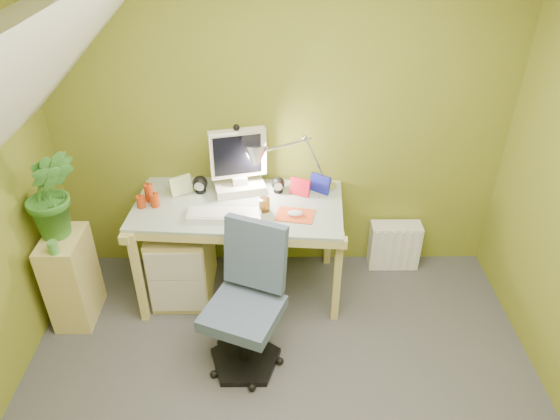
{
  "coord_description": "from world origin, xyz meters",
  "views": [
    {
      "loc": [
        -0.02,
        -1.68,
        2.61
      ],
      "look_at": [
        0.0,
        1.0,
        0.85
      ],
      "focal_mm": 33.0,
      "sensor_mm": 36.0,
      "label": 1
    }
  ],
  "objects_px": {
    "monitor": "(238,155)",
    "desk_lamp": "(305,150)",
    "potted_plant": "(52,193)",
    "desk": "(240,248)",
    "radiator": "(394,245)",
    "task_chair": "(243,313)",
    "side_ledge": "(72,278)"
  },
  "relations": [
    {
      "from": "monitor",
      "to": "side_ledge",
      "type": "height_order",
      "value": "monitor"
    },
    {
      "from": "task_chair",
      "to": "radiator",
      "type": "distance_m",
      "value": 1.5
    },
    {
      "from": "monitor",
      "to": "task_chair",
      "type": "height_order",
      "value": "monitor"
    },
    {
      "from": "task_chair",
      "to": "radiator",
      "type": "relative_size",
      "value": 2.27
    },
    {
      "from": "radiator",
      "to": "task_chair",
      "type": "bearing_deg",
      "value": -138.85
    },
    {
      "from": "potted_plant",
      "to": "task_chair",
      "type": "relative_size",
      "value": 0.7
    },
    {
      "from": "potted_plant",
      "to": "desk_lamp",
      "type": "bearing_deg",
      "value": 14.22
    },
    {
      "from": "side_ledge",
      "to": "potted_plant",
      "type": "bearing_deg",
      "value": 90.0
    },
    {
      "from": "monitor",
      "to": "potted_plant",
      "type": "bearing_deg",
      "value": -174.09
    },
    {
      "from": "monitor",
      "to": "desk_lamp",
      "type": "distance_m",
      "value": 0.45
    },
    {
      "from": "side_ledge",
      "to": "radiator",
      "type": "relative_size",
      "value": 1.74
    },
    {
      "from": "desk",
      "to": "monitor",
      "type": "xyz_separation_m",
      "value": [
        -0.0,
        0.18,
        0.65
      ]
    },
    {
      "from": "desk_lamp",
      "to": "side_ledge",
      "type": "xyz_separation_m",
      "value": [
        -1.57,
        -0.45,
        -0.73
      ]
    },
    {
      "from": "potted_plant",
      "to": "radiator",
      "type": "bearing_deg",
      "value": 12.02
    },
    {
      "from": "potted_plant",
      "to": "task_chair",
      "type": "xyz_separation_m",
      "value": [
        1.18,
        -0.48,
        -0.54
      ]
    },
    {
      "from": "desk",
      "to": "desk_lamp",
      "type": "bearing_deg",
      "value": 26.18
    },
    {
      "from": "side_ledge",
      "to": "monitor",
      "type": "bearing_deg",
      "value": 21.8
    },
    {
      "from": "potted_plant",
      "to": "monitor",
      "type": "bearing_deg",
      "value": 19.56
    },
    {
      "from": "desk_lamp",
      "to": "potted_plant",
      "type": "bearing_deg",
      "value": -171.09
    },
    {
      "from": "monitor",
      "to": "potted_plant",
      "type": "relative_size",
      "value": 0.91
    },
    {
      "from": "potted_plant",
      "to": "task_chair",
      "type": "distance_m",
      "value": 1.38
    },
    {
      "from": "desk",
      "to": "desk_lamp",
      "type": "relative_size",
      "value": 2.24
    },
    {
      "from": "side_ledge",
      "to": "radiator",
      "type": "xyz_separation_m",
      "value": [
        2.29,
        0.54,
        -0.14
      ]
    },
    {
      "from": "radiator",
      "to": "desk_lamp",
      "type": "bearing_deg",
      "value": -172.8
    },
    {
      "from": "potted_plant",
      "to": "radiator",
      "type": "distance_m",
      "value": 2.47
    },
    {
      "from": "monitor",
      "to": "task_chair",
      "type": "distance_m",
      "value": 1.06
    },
    {
      "from": "monitor",
      "to": "potted_plant",
      "type": "height_order",
      "value": "monitor"
    },
    {
      "from": "monitor",
      "to": "task_chair",
      "type": "bearing_deg",
      "value": -100.02
    },
    {
      "from": "monitor",
      "to": "potted_plant",
      "type": "distance_m",
      "value": 1.19
    },
    {
      "from": "desk_lamp",
      "to": "potted_plant",
      "type": "distance_m",
      "value": 1.62
    },
    {
      "from": "side_ledge",
      "to": "potted_plant",
      "type": "distance_m",
      "value": 0.64
    },
    {
      "from": "radiator",
      "to": "desk",
      "type": "bearing_deg",
      "value": -166.93
    }
  ]
}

